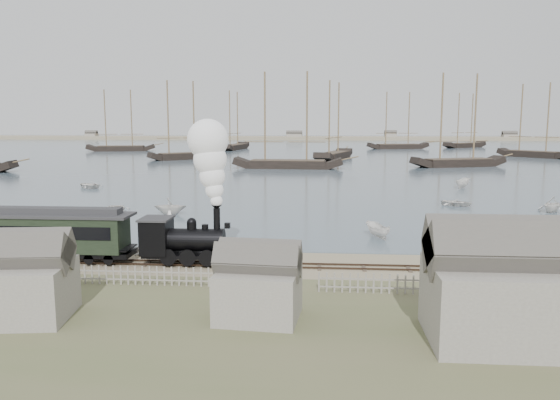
{
  "coord_description": "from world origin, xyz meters",
  "views": [
    {
      "loc": [
        5.15,
        -38.19,
        9.88
      ],
      "look_at": [
        1.71,
        5.55,
        3.5
      ],
      "focal_mm": 35.0,
      "sensor_mm": 36.0,
      "label": 1
    }
  ],
  "objects": [
    {
      "name": "schooner_9",
      "position": [
        57.51,
        169.26,
        10.06
      ],
      "size": [
        18.47,
        15.54,
        20.0
      ],
      "primitive_type": null,
      "rotation": [
        0.0,
        0.0,
        0.65
      ],
      "color": "black",
      "rests_on": "harbor_water"
    },
    {
      "name": "schooner_6",
      "position": [
        -60.88,
        136.2,
        10.06
      ],
      "size": [
        22.09,
        9.39,
        20.0
      ],
      "primitive_type": null,
      "rotation": [
        0.0,
        0.0,
        0.21
      ],
      "color": "black",
      "rests_on": "harbor_water"
    },
    {
      "name": "shed_left",
      "position": [
        -10.0,
        -13.0,
        0.0
      ],
      "size": [
        5.0,
        4.0,
        4.1
      ],
      "primitive_type": null,
      "color": "gray",
      "rests_on": "ground"
    },
    {
      "name": "schooner_2",
      "position": [
        -2.12,
        75.12,
        10.06
      ],
      "size": [
        22.92,
        6.34,
        20.0
      ],
      "primitive_type": null,
      "rotation": [
        0.0,
        0.0,
        -0.05
      ],
      "color": "black",
      "rests_on": "harbor_water"
    },
    {
      "name": "rowboat_0",
      "position": [
        -17.01,
        17.87,
        0.51
      ],
      "size": [
        5.05,
        4.24,
        0.89
      ],
      "primitive_type": "imported",
      "rotation": [
        0.0,
        0.0,
        0.31
      ],
      "color": "white",
      "rests_on": "harbor_water"
    },
    {
      "name": "beached_dinghy",
      "position": [
        -7.05,
        0.59,
        0.37
      ],
      "size": [
        3.24,
        4.01,
        0.74
      ],
      "primitive_type": "imported",
      "rotation": [
        0.0,
        0.0,
        1.35
      ],
      "color": "white",
      "rests_on": "ground"
    },
    {
      "name": "shed_mid",
      "position": [
        2.0,
        -12.0,
        0.0
      ],
      "size": [
        4.0,
        3.5,
        3.6
      ],
      "primitive_type": null,
      "color": "gray",
      "rests_on": "ground"
    },
    {
      "name": "locomotive",
      "position": [
        -2.79,
        -2.0,
        4.45
      ],
      "size": [
        7.75,
        2.89,
        9.66
      ],
      "color": "black",
      "rests_on": "ground"
    },
    {
      "name": "harbor_water",
      "position": [
        0.0,
        170.0,
        0.03
      ],
      "size": [
        600.0,
        336.0,
        0.06
      ],
      "primitive_type": "cube",
      "color": "#41515D",
      "rests_on": "ground"
    },
    {
      "name": "rowboat_2",
      "position": [
        9.82,
        7.64,
        0.68
      ],
      "size": [
        3.39,
        2.46,
        1.23
      ],
      "primitive_type": "imported",
      "rotation": [
        0.0,
        0.0,
        3.59
      ],
      "color": "white",
      "rests_on": "harbor_water"
    },
    {
      "name": "passenger_coach",
      "position": [
        -14.98,
        -2.0,
        2.13
      ],
      "size": [
        13.83,
        2.67,
        3.36
      ],
      "color": "black",
      "rests_on": "ground"
    },
    {
      "name": "rowboat_1",
      "position": [
        -10.93,
        17.78,
        0.94
      ],
      "size": [
        3.09,
        3.52,
        1.76
      ],
      "primitive_type": "imported",
      "rotation": [
        0.0,
        0.0,
        1.63
      ],
      "color": "white",
      "rests_on": "harbor_water"
    },
    {
      "name": "schooner_4",
      "position": [
        34.34,
        82.22,
        10.06
      ],
      "size": [
        21.56,
        11.56,
        20.0
      ],
      "primitive_type": null,
      "rotation": [
        0.0,
        0.0,
        0.34
      ],
      "color": "black",
      "rests_on": "harbor_water"
    },
    {
      "name": "schooner_1",
      "position": [
        -30.51,
        99.16,
        10.06
      ],
      "size": [
        16.93,
        14.02,
        20.0
      ],
      "primitive_type": null,
      "rotation": [
        0.0,
        0.0,
        0.64
      ],
      "color": "black",
      "rests_on": "harbor_water"
    },
    {
      "name": "rowboat_5",
      "position": [
        25.66,
        43.29,
        0.79
      ],
      "size": [
        3.95,
        3.23,
        1.46
      ],
      "primitive_type": "imported",
      "rotation": [
        0.0,
        0.0,
        2.57
      ],
      "color": "white",
      "rests_on": "harbor_water"
    },
    {
      "name": "rail_track",
      "position": [
        0.0,
        -2.0,
        0.04
      ],
      "size": [
        120.0,
        1.8,
        0.16
      ],
      "color": "#3C2B21",
      "rests_on": "ground"
    },
    {
      "name": "picket_fence_west",
      "position": [
        -6.5,
        -7.0,
        0.0
      ],
      "size": [
        19.0,
        0.1,
        1.2
      ],
      "primitive_type": null,
      "color": "gray",
      "rests_on": "ground"
    },
    {
      "name": "far_spit",
      "position": [
        0.0,
        250.0,
        0.0
      ],
      "size": [
        500.0,
        20.0,
        1.8
      ],
      "primitive_type": "cube",
      "color": "tan",
      "rests_on": "ground"
    },
    {
      "name": "rowboat_6",
      "position": [
        -29.4,
        39.46,
        0.49
      ],
      "size": [
        4.83,
        5.14,
        0.87
      ],
      "primitive_type": "imported",
      "rotation": [
        0.0,
        0.0,
        4.11
      ],
      "color": "white",
      "rests_on": "harbor_water"
    },
    {
      "name": "picket_fence_east",
      "position": [
        12.5,
        -7.5,
        0.0
      ],
      "size": [
        15.0,
        0.1,
        1.2
      ],
      "primitive_type": null,
      "color": "gray",
      "rests_on": "ground"
    },
    {
      "name": "rowboat_3",
      "position": [
        20.79,
        26.12,
        0.42
      ],
      "size": [
        3.78,
        4.24,
        0.72
      ],
      "primitive_type": "imported",
      "rotation": [
        0.0,
        0.0,
        1.12
      ],
      "color": "white",
      "rests_on": "harbor_water"
    },
    {
      "name": "rowboat_4",
      "position": [
        30.02,
        22.38,
        0.92
      ],
      "size": [
        4.3,
        4.31,
        1.72
      ],
      "primitive_type": "imported",
      "rotation": [
        0.0,
        0.0,
        5.47
      ],
      "color": "white",
      "rests_on": "harbor_water"
    },
    {
      "name": "schooner_3",
      "position": [
        8.04,
        104.54,
        10.06
      ],
      "size": [
        11.46,
        23.0,
        20.0
      ],
      "primitive_type": null,
      "rotation": [
        0.0,
        0.0,
        1.28
      ],
      "color": "black",
      "rests_on": "harbor_water"
    },
    {
      "name": "shed_right",
      "position": [
        13.0,
        -14.0,
        0.0
      ],
      "size": [
        6.0,
        5.0,
        5.1
      ],
      "primitive_type": null,
      "color": "gray",
      "rests_on": "ground"
    },
    {
      "name": "ground",
      "position": [
        0.0,
        0.0,
        0.0
      ],
      "size": [
        600.0,
        600.0,
        0.0
      ],
      "primitive_type": "plane",
      "color": "tan",
      "rests_on": "ground"
    },
    {
      "name": "schooner_7",
      "position": [
        -25.38,
        148.9,
        10.06
      ],
      "size": [
        8.41,
        22.69,
        20.0
      ],
      "primitive_type": null,
      "rotation": [
        0.0,
        0.0,
        1.42
      ],
      "color": "black",
      "rests_on": "harbor_water"
    },
    {
      "name": "schooner_5",
      "position": [
        62.11,
        114.92,
        10.06
      ],
      "size": [
        16.34,
        17.47,
        20.0
      ],
      "primitive_type": null,
      "rotation": [
        0.0,
        0.0,
        -0.84
      ],
      "color": "black",
      "rests_on": "harbor_water"
    },
    {
      "name": "schooner_8",
      "position": [
        31.5,
        157.42,
        10.06
      ],
      "size": [
        22.16,
        9.84,
        20.0
      ],
      "primitive_type": null,
      "rotation": [
        0.0,
        0.0,
        0.23
      ],
      "color": "black",
      "rests_on": "harbor_water"
    }
  ]
}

